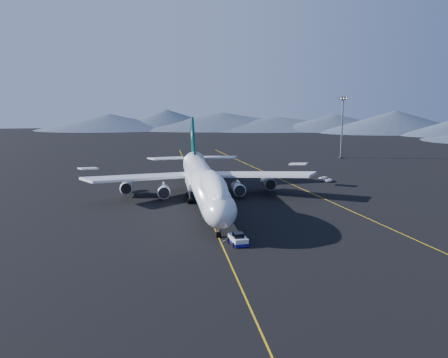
{
  "coord_description": "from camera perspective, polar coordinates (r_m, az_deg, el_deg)",
  "views": [
    {
      "loc": [
        -11.79,
        -116.57,
        27.82
      ],
      "look_at": [
        5.07,
        1.63,
        6.0
      ],
      "focal_mm": 40.0,
      "sensor_mm": 36.0,
      "label": 1
    }
  ],
  "objects": [
    {
      "name": "floodlight_mast",
      "position": [
        205.6,
        13.33,
        5.76
      ],
      "size": [
        3.01,
        2.26,
        24.37
      ],
      "rotation": [
        0.0,
        0.0,
        -0.01
      ],
      "color": "black",
      "rests_on": "ground"
    },
    {
      "name": "taxiway_line_side",
      "position": [
        136.16,
        9.94,
        -1.59
      ],
      "size": [
        28.08,
        198.09,
        0.01
      ],
      "primitive_type": "cube",
      "rotation": [
        0.0,
        0.0,
        0.14
      ],
      "color": "#CA9D0B",
      "rests_on": "ground"
    },
    {
      "name": "ground",
      "position": [
        120.42,
        -2.28,
        -3.01
      ],
      "size": [
        500.0,
        500.0,
        0.0
      ],
      "primitive_type": "plane",
      "color": "black",
      "rests_on": "ground"
    },
    {
      "name": "service_van",
      "position": [
        153.95,
        11.55,
        -0.01
      ],
      "size": [
        3.29,
        5.25,
        1.35
      ],
      "primitive_type": "imported",
      "rotation": [
        0.0,
        0.0,
        0.23
      ],
      "color": "white",
      "rests_on": "ground"
    },
    {
      "name": "pushback_tug",
      "position": [
        90.94,
        1.63,
        -6.99
      ],
      "size": [
        3.48,
        5.45,
        2.25
      ],
      "rotation": [
        0.0,
        0.0,
        0.12
      ],
      "color": "silver",
      "rests_on": "ground"
    },
    {
      "name": "boeing_747",
      "position": [
        119.24,
        -2.31,
        -0.29
      ],
      "size": [
        59.62,
        72.43,
        19.37
      ],
      "color": "silver",
      "rests_on": "ground"
    },
    {
      "name": "taxiway_line_main",
      "position": [
        120.42,
        -2.28,
        -3.0
      ],
      "size": [
        0.25,
        220.0,
        0.01
      ],
      "primitive_type": "cube",
      "color": "#CA9D0B",
      "rests_on": "ground"
    }
  ]
}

